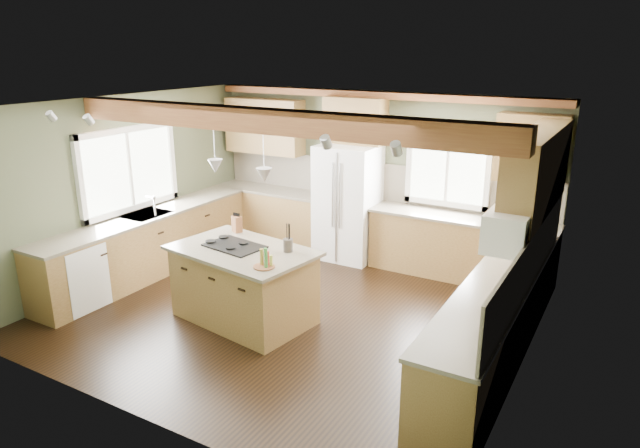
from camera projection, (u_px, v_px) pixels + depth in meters
The scene contains 37 objects.
floor at pixel (291, 312), 7.26m from camera, with size 5.60×5.60×0.00m, color black.
ceiling at pixel (288, 105), 6.48m from camera, with size 5.60×5.60×0.00m, color silver.
wall_back at pixel (376, 175), 8.94m from camera, with size 5.60×5.60×0.00m, color #4E563D.
wall_left at pixel (126, 187), 8.21m from camera, with size 5.00×5.00×0.00m, color #4E563D.
wall_right at pixel (532, 255), 5.54m from camera, with size 5.00×5.00×0.00m, color #4E563D.
ceiling_beam at pixel (266, 121), 6.16m from camera, with size 5.55×0.26×0.26m, color brown.
soffit_trim at pixel (376, 95), 8.48m from camera, with size 5.55×0.20×0.10m, color brown.
backsplash_back at pixel (376, 181), 8.95m from camera, with size 5.58×0.03×0.58m, color brown.
backsplash_right at pixel (530, 262), 5.61m from camera, with size 0.03×3.70×0.58m, color brown.
base_cab_back_left at pixel (273, 216), 9.80m from camera, with size 2.02×0.60×0.88m, color brown.
counter_back_left at pixel (272, 190), 9.66m from camera, with size 2.06×0.64×0.04m, color #463E33.
base_cab_back_right at pixel (460, 248), 8.24m from camera, with size 2.62×0.60×0.88m, color brown.
counter_back_right at pixel (462, 218), 8.10m from camera, with size 2.66×0.64×0.04m, color #463E33.
base_cab_left at pixel (149, 245), 8.36m from camera, with size 0.60×3.70×0.88m, color brown.
counter_left at pixel (147, 215), 8.22m from camera, with size 0.64×3.74×0.04m, color #463E33.
base_cab_right at pixel (494, 325), 5.98m from camera, with size 0.60×3.70×0.88m, color brown.
counter_right at pixel (498, 285), 5.84m from camera, with size 0.64×3.74×0.04m, color #463E33.
upper_cab_back_left at pixel (265, 126), 9.54m from camera, with size 1.40×0.35×0.90m, color brown.
upper_cab_over_fridge at pixel (355, 121), 8.68m from camera, with size 0.96×0.35×0.70m, color brown.
upper_cab_right at pixel (537, 171), 6.17m from camera, with size 0.35×2.20×0.90m, color brown.
upper_cab_back_corner at pixel (531, 148), 7.50m from camera, with size 0.90×0.35×0.90m, color brown.
window_left at pixel (128, 169), 8.16m from camera, with size 0.04×1.60×1.05m, color white.
window_back at pixel (448, 167), 8.30m from camera, with size 1.10×0.04×1.00m, color white.
sink at pixel (147, 215), 8.22m from camera, with size 0.50×0.65×0.03m, color #262628.
faucet at pixel (155, 207), 8.09m from camera, with size 0.02×0.02×0.28m, color #B2B2B7.
dishwasher at pixel (74, 276), 7.29m from camera, with size 0.60×0.60×0.84m, color white.
oven at pixel (455, 388), 4.92m from camera, with size 0.60×0.72×0.84m, color white.
microwave at pixel (510, 229), 5.53m from camera, with size 0.40×0.70×0.38m, color white.
pendant_left at pixel (215, 166), 6.77m from camera, with size 0.18×0.18×0.16m, color #B2B2B7.
pendant_right at pixel (264, 175), 6.29m from camera, with size 0.18×0.18×0.16m, color #B2B2B7.
refrigerator at pixel (348, 203), 8.89m from camera, with size 0.90×0.74×1.80m, color white.
island at pixel (244, 286), 6.96m from camera, with size 1.61×0.98×0.88m, color brown.
island_top at pixel (242, 251), 6.82m from camera, with size 1.71×1.09×0.04m, color #463E33.
cooktop at pixel (235, 246), 6.89m from camera, with size 0.70×0.46×0.02m, color black.
knife_block at pixel (237, 224), 7.41m from camera, with size 0.13×0.10×0.21m, color brown.
utensil_crock at pixel (288, 245), 6.72m from camera, with size 0.12×0.12×0.16m, color #453B37.
bottle_tray at pixel (264, 258), 6.23m from camera, with size 0.24×0.24×0.22m, color brown, non-canonical shape.
Camera 1 is at (3.61, -5.52, 3.26)m, focal length 32.00 mm.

